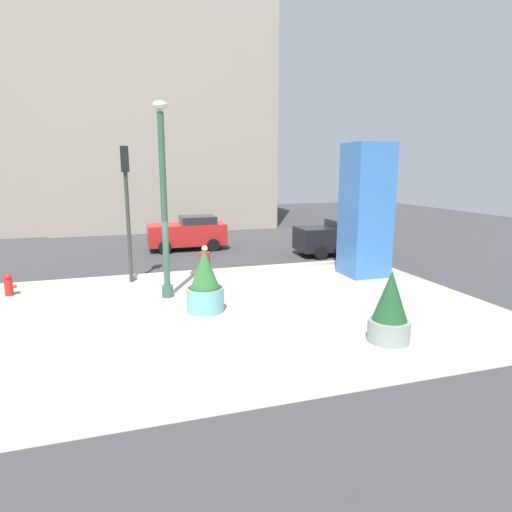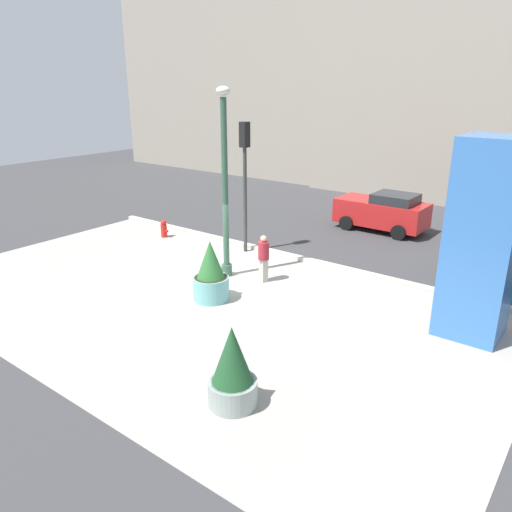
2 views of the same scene
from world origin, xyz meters
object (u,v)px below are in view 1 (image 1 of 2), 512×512
(traffic_light_corner, at_px, (127,193))
(potted_plant_curbside, at_px, (390,310))
(art_pillar_blue, at_px, (366,211))
(potted_plant_near_left, at_px, (205,285))
(lamp_post, at_px, (164,206))
(car_far_lane, at_px, (337,237))
(pedestrian_crossing, at_px, (205,266))
(car_passing_lane, at_px, (188,233))
(fire_hydrant, at_px, (9,285))

(traffic_light_corner, bearing_deg, potted_plant_curbside, -53.27)
(art_pillar_blue, distance_m, potted_plant_curbside, 7.06)
(traffic_light_corner, bearing_deg, potted_plant_near_left, -64.72)
(lamp_post, bearing_deg, art_pillar_blue, 5.73)
(potted_plant_near_left, relative_size, car_far_lane, 0.48)
(potted_plant_curbside, bearing_deg, pedestrian_crossing, 120.88)
(art_pillar_blue, distance_m, car_passing_lane, 9.62)
(potted_plant_curbside, bearing_deg, car_far_lane, 68.76)
(car_passing_lane, relative_size, car_far_lane, 1.01)
(car_passing_lane, bearing_deg, potted_plant_curbside, -78.66)
(potted_plant_curbside, distance_m, fire_hydrant, 12.06)
(potted_plant_curbside, height_order, car_far_lane, potted_plant_curbside)
(lamp_post, xyz_separation_m, pedestrian_crossing, (1.32, 0.32, -2.11))
(art_pillar_blue, xyz_separation_m, fire_hydrant, (-12.70, 0.98, -2.17))
(potted_plant_near_left, bearing_deg, traffic_light_corner, 115.28)
(potted_plant_curbside, height_order, traffic_light_corner, traffic_light_corner)
(car_passing_lane, bearing_deg, art_pillar_blue, -52.76)
(fire_hydrant, height_order, car_far_lane, car_far_lane)
(lamp_post, height_order, traffic_light_corner, lamp_post)
(art_pillar_blue, xyz_separation_m, potted_plant_curbside, (-2.99, -6.15, -1.74))
(traffic_light_corner, distance_m, pedestrian_crossing, 3.96)
(car_passing_lane, xyz_separation_m, pedestrian_crossing, (-0.66, -7.99, 0.01))
(lamp_post, relative_size, car_far_lane, 1.58)
(car_passing_lane, bearing_deg, pedestrian_crossing, -94.74)
(fire_hydrant, distance_m, pedestrian_crossing, 6.49)
(traffic_light_corner, bearing_deg, fire_hydrant, -170.90)
(lamp_post, relative_size, potted_plant_near_left, 3.29)
(art_pillar_blue, bearing_deg, fire_hydrant, 175.60)
(art_pillar_blue, height_order, traffic_light_corner, art_pillar_blue)
(traffic_light_corner, xyz_separation_m, car_far_lane, (9.74, 2.41, -2.41))
(fire_hydrant, relative_size, traffic_light_corner, 0.15)
(car_passing_lane, distance_m, pedestrian_crossing, 8.02)
(potted_plant_curbside, bearing_deg, car_passing_lane, 101.34)
(car_passing_lane, distance_m, car_far_lane, 7.57)
(fire_hydrant, bearing_deg, potted_plant_curbside, -36.28)
(traffic_light_corner, relative_size, car_far_lane, 1.26)
(art_pillar_blue, bearing_deg, potted_plant_curbside, -115.89)
(potted_plant_curbside, height_order, potted_plant_near_left, potted_plant_near_left)
(car_far_lane, bearing_deg, potted_plant_near_left, -139.74)
(potted_plant_near_left, distance_m, car_passing_lane, 10.16)
(car_passing_lane, bearing_deg, lamp_post, -103.41)
(potted_plant_near_left, height_order, pedestrian_crossing, potted_plant_near_left)
(traffic_light_corner, bearing_deg, car_passing_lane, 62.84)
(traffic_light_corner, bearing_deg, art_pillar_blue, -10.37)
(fire_hydrant, bearing_deg, pedestrian_crossing, -12.79)
(art_pillar_blue, distance_m, traffic_light_corner, 8.95)
(lamp_post, height_order, art_pillar_blue, lamp_post)
(art_pillar_blue, xyz_separation_m, traffic_light_corner, (-8.78, 1.61, 0.74))
(potted_plant_near_left, distance_m, traffic_light_corner, 5.23)
(traffic_light_corner, height_order, pedestrian_crossing, traffic_light_corner)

